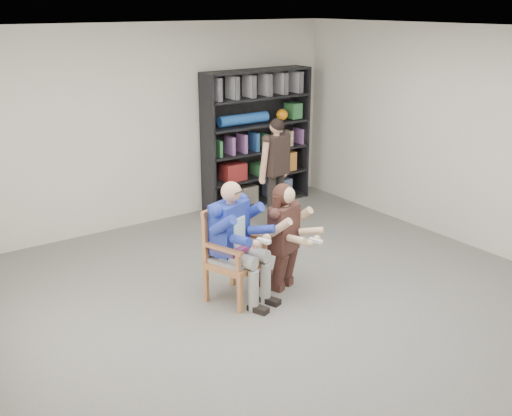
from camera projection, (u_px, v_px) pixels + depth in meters
room_shell at (310, 186)px, 5.65m from camera, size 6.00×7.00×2.80m
floor at (306, 317)px, 6.11m from camera, size 6.00×7.00×0.01m
armchair at (236, 255)px, 6.34m from camera, size 0.75×0.74×1.02m
seated_man at (236, 242)px, 6.29m from camera, size 0.81×0.94×1.32m
kneeling_woman at (286, 238)px, 6.53m from camera, size 0.76×0.94×1.21m
bookshelf at (257, 139)px, 9.23m from camera, size 1.80×0.38×2.10m
standing_man at (276, 176)px, 8.13m from camera, size 0.54×0.37×1.60m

